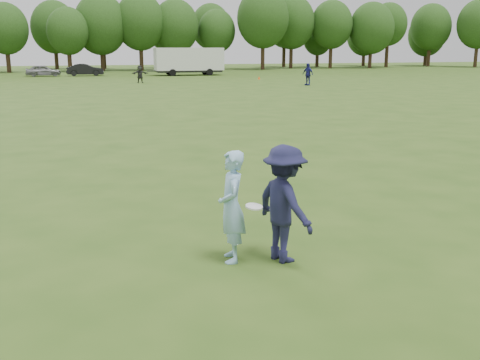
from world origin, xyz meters
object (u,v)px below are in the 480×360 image
Objects in this scene: player_far_d at (140,74)px; field_cone at (259,78)px; thrower at (232,207)px; cargo_trailer at (189,60)px; car_e at (43,71)px; car_f at (85,70)px; player_far_b at (308,74)px; defender at (285,204)px.

field_cone is (12.62, 2.43, -0.67)m from player_far_d.
thrower is 59.54m from cargo_trailer.
player_far_d is 0.42× the size of car_e.
player_far_d is 15.55m from car_f.
player_far_b is 0.50× the size of car_e.
field_cone is (21.83, -12.55, -0.51)m from car_e.
thrower reaches higher than car_f.
car_f is (-1.38, 60.86, -0.25)m from defender.
cargo_trailer is (-6.50, 20.24, 0.82)m from player_far_b.
thrower is 45.94m from player_far_d.
car_e is 16.71m from cargo_trailer.
player_far_d is (3.20, 45.99, -0.12)m from defender.
player_far_d is at bearing -169.10° from field_cone.
field_cone is at bearing 157.99° from player_far_b.
cargo_trailer is at bearing 117.41° from field_cone.
field_cone is at bearing -123.59° from car_e.
thrower is at bearing -53.72° from player_far_b.
cargo_trailer is at bearing -101.60° from car_e.
player_far_b is 32.20m from car_e.
cargo_trailer reaches higher than car_e.
cargo_trailer is at bearing 177.51° from thrower.
player_far_b reaches higher than field_cone.
thrower is at bearing -178.80° from car_e.
field_cone is at bearing -124.32° from car_f.
player_far_b is at bearing -23.77° from player_far_d.
defender is 6.27× the size of field_cone.
field_cone is (16.62, 48.19, -0.75)m from thrower.
player_far_b reaches higher than player_far_d.
player_far_d reaches higher than field_cone.
car_f is (-0.57, 60.63, -0.20)m from thrower.
thrower is 60.97m from car_e.
player_far_d is at bearing -119.90° from cargo_trailer.
cargo_trailer is (10.50, 58.68, 0.83)m from defender.
thrower is 0.46× the size of car_e.
field_cone is at bearing -62.59° from cargo_trailer.
cargo_trailer reaches higher than field_cone.
cargo_trailer reaches higher than car_f.
player_far_d is at bearing -161.33° from car_f.
cargo_trailer reaches higher than player_far_b.
thrower is 0.93× the size of player_far_b.
player_far_b is at bearing -40.88° from defender.
defender reaches higher than field_cone.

